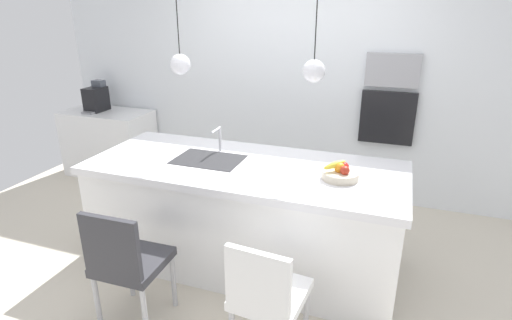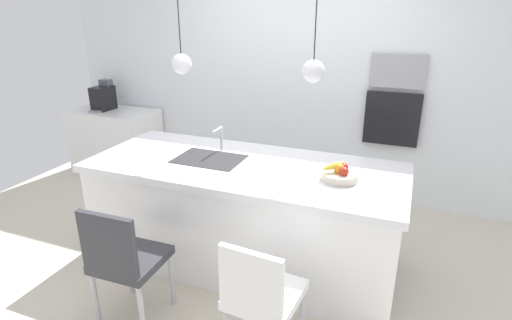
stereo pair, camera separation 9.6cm
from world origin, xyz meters
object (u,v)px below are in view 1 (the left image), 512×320
(microwave, at_px, (393,70))
(chair_near, at_px, (127,261))
(fruit_bowl, at_px, (340,173))
(oven, at_px, (387,118))
(chair_middle, at_px, (267,295))
(coffee_machine, at_px, (96,98))

(microwave, relative_size, chair_near, 0.59)
(microwave, distance_m, chair_near, 3.12)
(fruit_bowl, height_order, microwave, microwave)
(microwave, bearing_deg, fruit_bowl, -98.58)
(oven, xyz_separation_m, chair_middle, (-0.50, -2.56, -0.49))
(fruit_bowl, height_order, chair_middle, fruit_bowl)
(microwave, relative_size, oven, 0.96)
(fruit_bowl, xyz_separation_m, chair_middle, (-0.25, -0.95, -0.44))
(microwave, bearing_deg, oven, 0.00)
(fruit_bowl, distance_m, chair_near, 1.62)
(chair_middle, bearing_deg, fruit_bowl, 74.92)
(coffee_machine, distance_m, chair_middle, 3.83)
(oven, xyz_separation_m, chair_near, (-1.48, -2.57, -0.47))
(coffee_machine, distance_m, chair_near, 3.11)
(coffee_machine, xyz_separation_m, oven, (3.54, 0.30, -0.01))
(coffee_machine, relative_size, microwave, 0.70)
(coffee_machine, relative_size, chair_middle, 0.43)
(coffee_machine, bearing_deg, chair_middle, -36.67)
(microwave, relative_size, chair_middle, 0.61)
(oven, distance_m, chair_middle, 2.66)
(microwave, height_order, oven, microwave)
(fruit_bowl, xyz_separation_m, coffee_machine, (-3.30, 1.32, 0.05))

